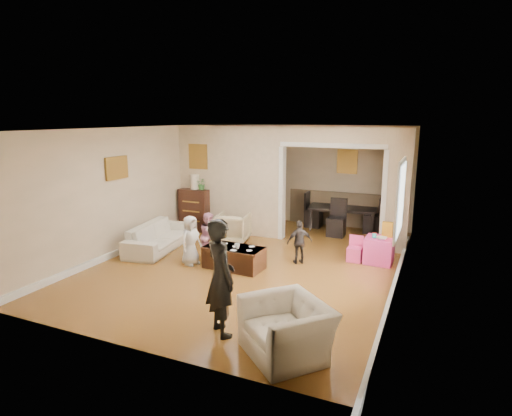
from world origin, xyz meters
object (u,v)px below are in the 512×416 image
at_px(armchair_back, 233,228).
at_px(child_toddler, 300,242).
at_px(armchair_front, 287,329).
at_px(child_kneel_b, 209,236).
at_px(dining_table, 342,218).
at_px(sofa, 159,236).
at_px(cyan_cup, 374,236).
at_px(adult_person, 221,277).
at_px(coffee_table, 234,258).
at_px(table_lamp, 195,182).
at_px(child_kneel_a, 191,240).
at_px(play_table, 379,250).
at_px(dresser, 196,210).
at_px(coffee_cup, 237,246).

distance_m(armchair_back, child_toddler, 2.02).
xyz_separation_m(armchair_front, child_kneel_b, (-2.60, 2.70, 0.15)).
bearing_deg(dining_table, sofa, -142.91).
height_order(armchair_back, dining_table, armchair_back).
distance_m(cyan_cup, adult_person, 3.90).
relative_size(cyan_cup, child_kneel_b, 0.08).
bearing_deg(sofa, dining_table, -54.70).
height_order(armchair_front, child_kneel_b, child_kneel_b).
height_order(coffee_table, child_kneel_b, child_kneel_b).
distance_m(armchair_back, table_lamp, 1.69).
relative_size(sofa, child_kneel_a, 1.98).
bearing_deg(adult_person, child_toddler, -52.84).
relative_size(dining_table, child_toddler, 1.94).
bearing_deg(armchair_back, adult_person, 104.78).
bearing_deg(play_table, child_kneel_a, -154.83).
bearing_deg(child_toddler, armchair_back, -59.83).
bearing_deg(table_lamp, dresser, 0.00).
relative_size(cyan_cup, child_toddler, 0.09).
xyz_separation_m(armchair_back, dining_table, (2.07, 2.03, -0.03)).
xyz_separation_m(dresser, child_kneel_a, (1.27, -2.25, -0.04)).
height_order(cyan_cup, child_toddler, child_toddler).
height_order(armchair_front, coffee_table, armchair_front).
relative_size(sofa, table_lamp, 5.32).
height_order(dresser, dining_table, dresser).
relative_size(armchair_back, cyan_cup, 8.98).
relative_size(table_lamp, play_table, 0.68).
bearing_deg(armchair_front, dresser, 173.39).
height_order(coffee_cup, play_table, play_table).
xyz_separation_m(armchair_front, child_kneel_a, (-2.75, 2.25, 0.16)).
xyz_separation_m(dresser, coffee_table, (2.12, -2.10, -0.31)).
relative_size(coffee_table, cyan_cup, 13.83).
xyz_separation_m(coffee_table, child_kneel_a, (-0.85, -0.15, 0.28)).
xyz_separation_m(dresser, play_table, (4.59, -0.69, -0.27)).
distance_m(armchair_back, cyan_cup, 3.18).
xyz_separation_m(armchair_back, child_kneel_a, (-0.05, -1.70, 0.16)).
xyz_separation_m(sofa, dining_table, (3.28, 3.17, 0.01)).
relative_size(coffee_cup, adult_person, 0.06).
distance_m(table_lamp, child_kneel_b, 2.41).
bearing_deg(cyan_cup, child_toddler, -155.20).
distance_m(sofa, child_kneel_b, 1.33).
bearing_deg(sofa, coffee_cup, -111.14).
relative_size(dresser, adult_person, 0.67).
bearing_deg(table_lamp, coffee_cup, -44.12).
height_order(coffee_cup, dining_table, dining_table).
bearing_deg(coffee_cup, cyan_cup, 31.85).
bearing_deg(armchair_front, cyan_cup, 124.53).
bearing_deg(coffee_table, sofa, 168.35).
xyz_separation_m(cyan_cup, child_toddler, (-1.32, -0.61, -0.12)).
bearing_deg(dresser, armchair_front, -48.24).
xyz_separation_m(play_table, child_kneel_b, (-3.17, -1.11, 0.22)).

